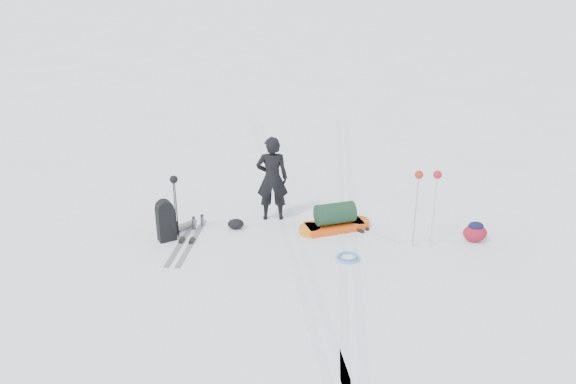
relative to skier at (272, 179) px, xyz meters
name	(u,v)px	position (x,y,z in m)	size (l,w,h in m)	color
ground	(292,238)	(0.35, -0.94, -0.91)	(200.00, 200.00, 0.00)	white
snow_hill_backdrop	(559,343)	(63.03, 83.09, -69.93)	(359.50, 192.00, 162.45)	white
ski_tracks	(317,218)	(0.96, -0.06, -0.91)	(3.38, 17.97, 0.01)	silver
skier	(272,179)	(0.00, 0.00, 0.00)	(0.66, 0.44, 1.82)	black
pulk_sled	(335,220)	(1.25, -0.63, -0.69)	(1.58, 0.79, 0.58)	#DA440C
expedition_rucksack	(168,221)	(-2.08, -0.82, -0.52)	(0.71, 0.84, 0.84)	black
ski_poles_black	(174,187)	(-1.92, -0.72, 0.15)	(0.16, 0.17, 1.29)	black
ski_poles_silver	(427,184)	(2.81, -1.47, 0.39)	(0.50, 0.18, 1.55)	#A9AAB0
touring_skis_grey	(187,242)	(-1.72, -1.01, -0.89)	(0.63, 2.04, 0.07)	gray
touring_skis_white	(363,231)	(1.81, -0.74, -0.90)	(1.32, 1.43, 0.06)	silver
rope_coil	(348,257)	(1.33, -1.86, -0.88)	(0.59, 0.59, 0.05)	#5A96DC
small_daypack	(475,232)	(3.92, -1.31, -0.71)	(0.51, 0.40, 0.41)	maroon
thermos_pair	(198,222)	(-1.55, -0.36, -0.78)	(0.24, 0.21, 0.28)	#595C61
stuff_sack	(236,224)	(-0.77, -0.45, -0.81)	(0.35, 0.27, 0.21)	black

